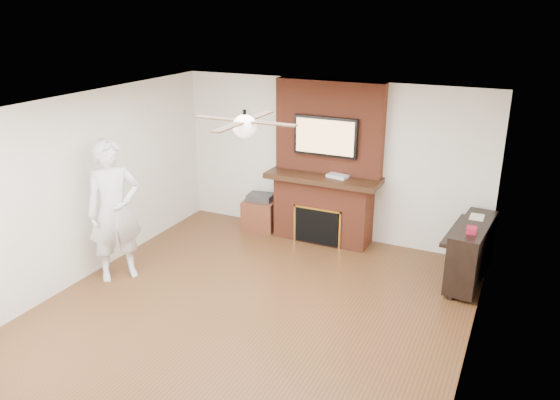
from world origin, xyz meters
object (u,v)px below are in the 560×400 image
at_px(piano, 470,251).
at_px(person, 114,211).
at_px(fireplace, 325,179).
at_px(side_table, 260,213).

bearing_deg(piano, person, -151.28).
xyz_separation_m(fireplace, side_table, (-1.11, -0.07, -0.72)).
xyz_separation_m(fireplace, piano, (2.29, -0.55, -0.54)).
xyz_separation_m(person, piano, (4.36, 1.89, -0.52)).
bearing_deg(fireplace, side_table, -176.54).
distance_m(fireplace, piano, 2.42).
height_order(person, piano, person).
height_order(fireplace, person, fireplace).
bearing_deg(person, side_table, 16.41).
distance_m(fireplace, person, 3.20).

